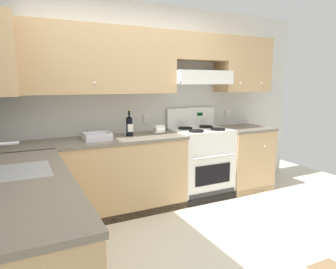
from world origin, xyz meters
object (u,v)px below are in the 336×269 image
(wine_bottle, at_px, (129,125))
(bowl, at_px, (97,138))
(paper_towel_roll, at_px, (159,129))
(stove, at_px, (201,162))

(wine_bottle, height_order, bowl, wine_bottle)
(bowl, distance_m, paper_towel_roll, 0.81)
(stove, bearing_deg, wine_bottle, 177.86)
(stove, distance_m, bowl, 1.49)
(stove, height_order, wine_bottle, wine_bottle)
(stove, relative_size, wine_bottle, 3.66)
(bowl, relative_size, paper_towel_roll, 2.43)
(stove, relative_size, paper_towel_roll, 9.86)
(stove, height_order, bowl, stove)
(wine_bottle, distance_m, bowl, 0.44)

